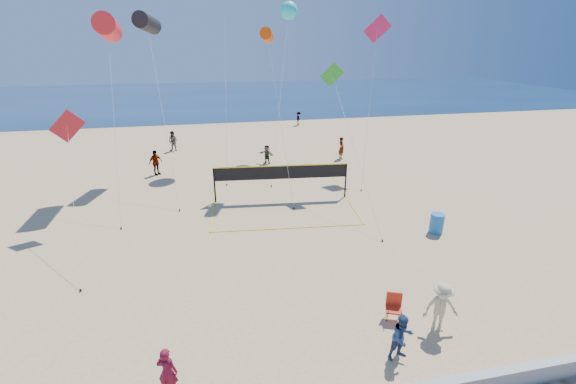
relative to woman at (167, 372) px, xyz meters
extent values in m
plane|color=tan|center=(3.34, 1.31, -0.79)|extent=(120.00, 120.00, 0.00)
cube|color=#10264C|center=(3.34, 63.31, -0.78)|extent=(140.00, 50.00, 0.03)
imported|color=maroon|center=(0.00, 0.00, 0.00)|extent=(0.67, 0.54, 1.58)
imported|color=navy|center=(6.94, -0.09, 0.00)|extent=(0.86, 0.73, 1.58)
imported|color=#D2BE8C|center=(8.79, 0.79, 0.13)|extent=(1.29, 0.89, 1.84)
imported|color=gray|center=(-2.40, 19.92, 0.14)|extent=(1.12, 1.06, 1.86)
imported|color=gray|center=(6.02, 21.03, -0.04)|extent=(1.28, 1.32, 1.50)
imported|color=gray|center=(12.31, 21.07, 0.13)|extent=(0.49, 0.70, 1.84)
imported|color=gray|center=(-1.59, 26.47, 0.11)|extent=(1.07, 0.98, 1.79)
imported|color=gray|center=(12.00, 35.30, -0.02)|extent=(0.94, 1.15, 1.55)
cube|color=red|center=(7.51, 1.56, -0.34)|extent=(0.69, 0.66, 0.06)
cube|color=red|center=(7.59, 1.76, -0.04)|extent=(0.53, 0.25, 0.55)
cylinder|color=black|center=(7.23, 1.45, -0.54)|extent=(0.12, 0.27, 0.71)
cylinder|color=black|center=(7.38, 1.82, -0.54)|extent=(0.12, 0.27, 0.71)
cylinder|color=black|center=(7.64, 1.29, -0.54)|extent=(0.12, 0.27, 0.71)
cylinder|color=black|center=(7.79, 1.66, -0.54)|extent=(0.12, 0.27, 0.71)
cylinder|color=blue|center=(12.73, 7.36, -0.27)|extent=(0.74, 0.74, 1.03)
cylinder|color=black|center=(1.69, 13.75, 0.29)|extent=(0.10, 0.10, 2.17)
cylinder|color=black|center=(9.78, 12.98, 0.29)|extent=(0.10, 0.10, 2.17)
cube|color=black|center=(5.74, 13.37, 0.97)|extent=(8.09, 0.79, 0.81)
cube|color=yellow|center=(5.74, 13.37, 1.40)|extent=(8.09, 0.80, 0.06)
cube|color=yellow|center=(5.35, 9.32, -0.78)|extent=(8.29, 0.84, 0.02)
cube|color=yellow|center=(6.12, 17.41, -0.78)|extent=(8.29, 0.84, 0.02)
cylinder|color=#FF2629|center=(-3.78, 17.80, 9.19)|extent=(1.48, 3.13, 1.67)
cylinder|color=silver|center=(-3.55, 14.42, 4.22)|extent=(0.49, 6.76, 9.94)
cylinder|color=black|center=(-3.31, 11.05, -0.74)|extent=(0.08, 0.08, 0.10)
cylinder|color=black|center=(-1.90, 20.77, 9.57)|extent=(1.64, 2.77, 1.42)
cylinder|color=silver|center=(-1.15, 16.78, 4.41)|extent=(1.51, 7.98, 10.31)
cylinder|color=black|center=(-0.41, 12.80, -0.74)|extent=(0.08, 0.08, 0.10)
cylinder|color=#EF4906|center=(5.55, 16.79, 8.77)|extent=(1.15, 1.87, 0.95)
cylinder|color=silver|center=(5.87, 14.26, 4.02)|extent=(0.64, 5.08, 9.52)
cylinder|color=black|center=(6.18, 11.73, -0.74)|extent=(0.08, 0.08, 0.10)
cube|color=red|center=(-5.32, 12.43, 4.49)|extent=(1.76, 0.26, 1.74)
cylinder|color=silver|center=(-4.58, 9.03, 1.87)|extent=(1.49, 6.82, 5.24)
cylinder|color=black|center=(-3.85, 5.62, -0.74)|extent=(0.08, 0.08, 0.10)
cube|color=green|center=(9.36, 15.30, 6.51)|extent=(1.35, 0.81, 1.54)
cylinder|color=silver|center=(9.48, 11.14, 2.89)|extent=(0.25, 8.34, 7.27)
cylinder|color=black|center=(9.60, 6.97, -0.74)|extent=(0.08, 0.08, 0.10)
cube|color=#BE1F56|center=(13.77, 18.98, 9.25)|extent=(1.88, 0.63, 1.94)
cylinder|color=silver|center=(12.47, 16.33, 4.26)|extent=(2.62, 5.31, 10.00)
cylinder|color=black|center=(11.17, 13.69, -0.74)|extent=(0.08, 0.08, 0.10)
cylinder|color=silver|center=(3.03, 20.18, 5.72)|extent=(1.00, 7.22, 12.93)
cylinder|color=black|center=(2.54, 16.58, -0.74)|extent=(0.08, 0.08, 0.10)
sphere|color=#22E5E9|center=(8.71, 25.31, 10.75)|extent=(1.83, 1.83, 1.43)
cylinder|color=silver|center=(7.10, 20.50, 5.01)|extent=(3.24, 9.62, 11.50)
cylinder|color=black|center=(5.49, 15.70, -0.74)|extent=(0.08, 0.08, 0.10)
camera|label=1|loc=(1.61, -8.51, 8.47)|focal=24.00mm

